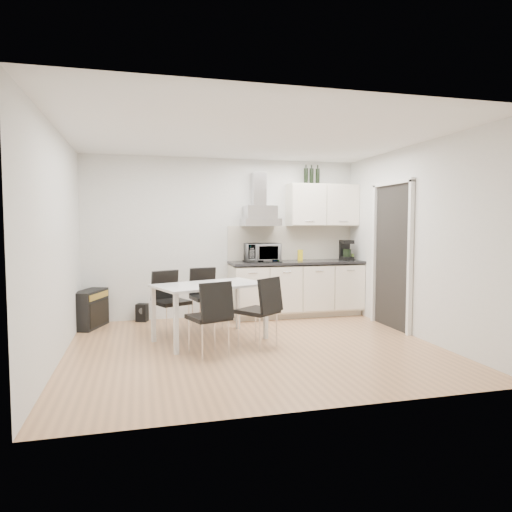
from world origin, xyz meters
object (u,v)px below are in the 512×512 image
(dining_table, at_px, (210,290))
(chair_far_right, at_px, (207,298))
(chair_near_right, at_px, (258,312))
(kitchenette, at_px, (298,266))
(guitar_amp, at_px, (90,309))
(chair_near_left, at_px, (209,318))
(chair_far_left, at_px, (172,303))
(floor_speaker, at_px, (142,313))

(dining_table, bearing_deg, chair_far_right, 64.95)
(chair_far_right, height_order, chair_near_right, same)
(kitchenette, distance_m, guitar_amp, 3.32)
(kitchenette, bearing_deg, chair_far_right, -161.11)
(chair_near_left, bearing_deg, dining_table, 60.46)
(kitchenette, relative_size, dining_table, 1.59)
(chair_near_left, distance_m, guitar_amp, 2.39)
(chair_far_left, xyz_separation_m, guitar_amp, (-1.14, 0.74, -0.16))
(chair_far_left, bearing_deg, kitchenette, 176.72)
(chair_near_left, relative_size, chair_near_right, 1.00)
(kitchenette, relative_size, guitar_amp, 3.49)
(kitchenette, height_order, chair_far_right, kitchenette)
(dining_table, height_order, guitar_amp, dining_table)
(dining_table, xyz_separation_m, chair_far_right, (0.06, 0.72, -0.23))
(dining_table, xyz_separation_m, chair_far_left, (-0.47, 0.45, -0.23))
(floor_speaker, bearing_deg, guitar_amp, -139.89)
(dining_table, distance_m, guitar_amp, 2.04)
(kitchenette, xyz_separation_m, chair_far_left, (-2.13, -0.82, -0.39))
(chair_far_right, xyz_separation_m, floor_speaker, (-0.93, 0.71, -0.30))
(kitchenette, distance_m, chair_near_right, 2.11)
(chair_far_right, bearing_deg, dining_table, 73.45)
(kitchenette, relative_size, chair_far_right, 2.86)
(chair_near_left, bearing_deg, chair_far_right, 63.18)
(dining_table, height_order, chair_far_left, chair_far_left)
(chair_far_left, height_order, chair_near_left, same)
(kitchenette, distance_m, chair_far_left, 2.32)
(guitar_amp, bearing_deg, chair_near_right, -16.66)
(kitchenette, height_order, chair_far_left, kitchenette)
(chair_near_right, xyz_separation_m, floor_speaker, (-1.39, 1.90, -0.30))
(chair_far_left, distance_m, chair_near_right, 1.35)
(chair_far_left, bearing_deg, chair_near_left, 82.81)
(kitchenette, distance_m, chair_far_right, 1.74)
(chair_far_left, xyz_separation_m, chair_far_right, (0.53, 0.27, 0.00))
(chair_far_right, relative_size, floor_speaker, 3.17)
(kitchenette, bearing_deg, chair_near_left, -132.49)
(chair_near_left, height_order, floor_speaker, chair_near_left)
(chair_far_right, relative_size, guitar_amp, 1.22)
(chair_near_right, relative_size, floor_speaker, 3.17)
(chair_far_right, height_order, guitar_amp, chair_far_right)
(chair_far_right, distance_m, floor_speaker, 1.21)
(chair_far_left, xyz_separation_m, floor_speaker, (-0.40, 0.99, -0.30))
(dining_table, relative_size, floor_speaker, 5.71)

